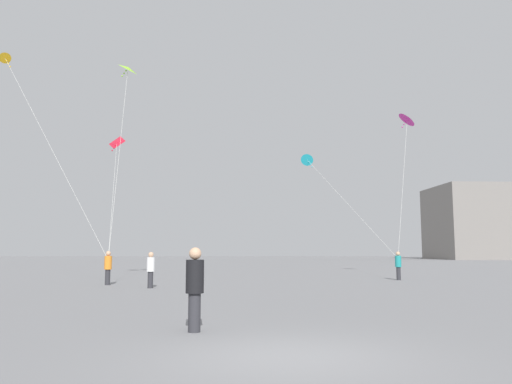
# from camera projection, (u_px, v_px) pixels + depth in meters

# --- Properties ---
(ground_plane) EXTENTS (300.00, 300.00, 0.00)m
(ground_plane) POSITION_uv_depth(u_px,v_px,m) (289.00, 357.00, 8.48)
(ground_plane) COLOR slate
(person_in_orange) EXTENTS (0.39, 0.39, 1.77)m
(person_in_orange) POSITION_uv_depth(u_px,v_px,m) (108.00, 266.00, 26.22)
(person_in_orange) COLOR #2D2D33
(person_in_orange) RESTS_ON ground_plane
(person_in_black) EXTENTS (0.41, 0.41, 1.86)m
(person_in_black) POSITION_uv_depth(u_px,v_px,m) (195.00, 285.00, 11.17)
(person_in_black) COLOR #2D2D33
(person_in_black) RESTS_ON ground_plane
(person_in_teal) EXTENTS (0.38, 0.38, 1.73)m
(person_in_teal) POSITION_uv_depth(u_px,v_px,m) (398.00, 264.00, 30.58)
(person_in_teal) COLOR #2D2D33
(person_in_teal) RESTS_ON ground_plane
(person_in_white) EXTENTS (0.37, 0.37, 1.72)m
(person_in_white) POSITION_uv_depth(u_px,v_px,m) (151.00, 268.00, 24.05)
(person_in_white) COLOR #2D2D33
(person_in_white) RESTS_ON ground_plane
(kite_lime_diamond) EXTENTS (1.64, 4.88, 12.34)m
(kite_lime_diamond) POSITION_uv_depth(u_px,v_px,m) (128.00, 69.00, 31.61)
(kite_lime_diamond) COLOR #8CD12D
(kite_crimson_delta) EXTENTS (2.46, 8.71, 8.43)m
(kite_crimson_delta) POSITION_uv_depth(u_px,v_px,m) (116.00, 145.00, 35.03)
(kite_crimson_delta) COLOR red
(kite_amber_diamond) EXTENTS (8.28, 4.27, 12.77)m
(kite_amber_diamond) POSITION_uv_depth(u_px,v_px,m) (8.00, 64.00, 31.08)
(kite_amber_diamond) COLOR yellow
(kite_magenta_diamond) EXTENTS (3.13, 5.47, 10.55)m
(kite_magenta_diamond) POSITION_uv_depth(u_px,v_px,m) (407.00, 120.00, 36.55)
(kite_magenta_diamond) COLOR #D12899
(kite_cyan_diamond) EXTENTS (4.44, 13.13, 8.94)m
(kite_cyan_diamond) POSITION_uv_depth(u_px,v_px,m) (308.00, 161.00, 43.87)
(kite_cyan_diamond) COLOR #1EB2C6
(building_left_hall) EXTENTS (27.58, 16.95, 14.93)m
(building_left_hall) POSITION_uv_depth(u_px,v_px,m) (501.00, 223.00, 103.61)
(building_left_hall) COLOR gray
(building_left_hall) RESTS_ON ground_plane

